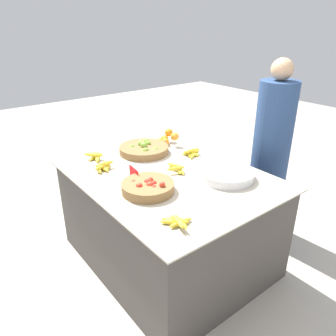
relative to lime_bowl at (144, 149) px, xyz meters
The scene contains 13 objects.
ground_plane 0.91m from the lime_bowl, 12.36° to the right, with size 12.00×12.00×0.00m, color #ADA599.
market_table 0.62m from the lime_bowl, 12.36° to the right, with size 1.50×1.17×0.75m.
lime_bowl is the anchor object (origin of this frame).
tomato_basket 0.69m from the lime_bowl, 32.03° to the right, with size 0.34×0.34×0.09m.
orange_pile 0.29m from the lime_bowl, 99.16° to the left, with size 0.20×0.19×0.13m.
metal_bowl 0.78m from the lime_bowl, 13.43° to the left, with size 0.39×0.39×0.06m.
price_sign 0.52m from the lime_bowl, 41.73° to the right, with size 0.13×0.02×0.09m.
banana_bunch_back_center 0.47m from the lime_bowl, ahead, with size 0.18×0.14×0.05m.
banana_bunch_middle_right 1.10m from the lime_bowl, 24.63° to the right, with size 0.19×0.17×0.05m.
banana_bunch_front_right 0.44m from the lime_bowl, 76.68° to the right, with size 0.15×0.18×0.06m.
banana_bunch_middle_left 0.41m from the lime_bowl, 106.79° to the right, with size 0.18×0.15×0.06m.
banana_bunch_front_left 0.40m from the lime_bowl, 43.15° to the left, with size 0.14×0.16×0.06m.
vendor_person 1.06m from the lime_bowl, 50.77° to the left, with size 0.31×0.31×1.52m.
Camera 1 is at (1.69, -1.32, 1.77)m, focal length 35.00 mm.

